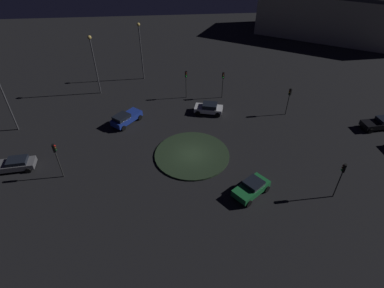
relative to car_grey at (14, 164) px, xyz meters
name	(u,v)px	position (x,y,z in m)	size (l,w,h in m)	color
ground_plane	(192,155)	(-0.68, 19.51, -0.71)	(115.48, 115.48, 0.00)	black
roundabout_island	(192,154)	(-0.68, 19.51, -0.62)	(8.66, 8.66, 0.18)	#263823
car_grey	(14,164)	(0.00, 0.00, 0.00)	(2.31, 4.72, 1.36)	slate
car_green	(251,188)	(5.80, 24.86, 0.07)	(3.83, 4.24, 1.47)	#1E7238
car_white	(209,108)	(-9.58, 22.64, 0.07)	(2.85, 4.15, 1.48)	white
car_black	(380,123)	(-3.96, 44.05, 0.08)	(2.23, 4.26, 1.50)	black
car_blue	(126,118)	(-7.99, 11.41, 0.12)	(4.38, 4.09, 1.59)	#1E38A5
traffic_light_northwest	(223,80)	(-13.72, 25.18, 2.18)	(0.39, 0.36, 4.06)	#2D2D2D
traffic_light_northeast	(342,174)	(6.93, 32.90, 2.32)	(0.37, 0.40, 4.26)	#2D2D2D
traffic_light_west	(186,79)	(-14.19, 19.84, 2.31)	(0.36, 0.31, 4.25)	#2D2D2D
traffic_light_south	(56,154)	(1.67, 5.55, 2.38)	(0.33, 0.38, 4.35)	#2D2D2D
traffic_light_northwest_near	(289,96)	(-8.29, 33.17, 2.09)	(0.37, 0.40, 3.93)	#2D2D2D
streetlamp_west	(140,44)	(-21.20, 13.26, 5.07)	(0.51, 0.51, 9.06)	#4C4C51
streetlamp_southwest	(93,56)	(-16.80, 6.78, 5.18)	(0.56, 0.56, 8.83)	#4C4C51
streetlamp_south_near	(5,97)	(-7.79, -2.42, 4.10)	(0.47, 0.47, 7.69)	#4C4C51
store_building	(333,14)	(-38.56, 52.92, 3.96)	(25.23, 31.57, 9.35)	#B7B299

